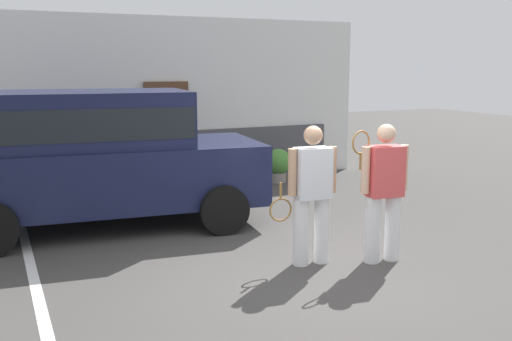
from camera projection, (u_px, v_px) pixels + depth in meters
The scene contains 7 objects.
ground_plane at pixel (302, 275), 6.74m from camera, with size 40.00×40.00×0.00m, color #423F3D.
parking_stripe_0 at pixel (32, 270), 6.90m from camera, with size 0.12×4.40×0.01m, color silver.
house_frontage at pixel (161, 107), 11.69m from camera, with size 8.90×0.40×3.38m.
parked_suv at pixel (99, 152), 8.57m from camera, with size 4.78×2.56×2.05m.
tennis_player_man at pixel (312, 194), 6.99m from camera, with size 0.89×0.30×1.71m.
tennis_player_woman at pixel (384, 191), 7.08m from camera, with size 0.77×0.31×1.72m.
potted_plant_by_porch at pixel (278, 164), 12.06m from camera, with size 0.54×0.54×0.71m.
Camera 1 is at (-3.19, -5.59, 2.42)m, focal length 40.51 mm.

